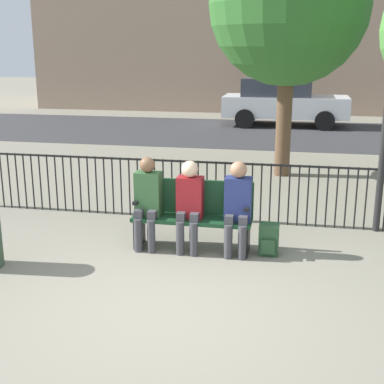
# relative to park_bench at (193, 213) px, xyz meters

# --- Properties ---
(ground_plane) EXTENTS (80.00, 80.00, 0.00)m
(ground_plane) POSITION_rel_park_bench_xyz_m (0.00, -1.78, -0.49)
(ground_plane) COLOR gray
(park_bench) EXTENTS (1.59, 0.45, 0.92)m
(park_bench) POSITION_rel_park_bench_xyz_m (0.00, 0.00, 0.00)
(park_bench) COLOR #14381E
(park_bench) RESTS_ON ground
(seated_person_0) EXTENTS (0.34, 0.39, 1.25)m
(seated_person_0) POSITION_rel_park_bench_xyz_m (-0.60, -0.12, 0.21)
(seated_person_0) COLOR #3D3D42
(seated_person_0) RESTS_ON ground
(seated_person_1) EXTENTS (0.34, 0.39, 1.22)m
(seated_person_1) POSITION_rel_park_bench_xyz_m (-0.02, -0.13, 0.20)
(seated_person_1) COLOR #3D3D42
(seated_person_1) RESTS_ON ground
(seated_person_2) EXTENTS (0.34, 0.39, 1.24)m
(seated_person_2) POSITION_rel_park_bench_xyz_m (0.61, -0.13, 0.21)
(seated_person_2) COLOR #3D3D42
(seated_person_2) RESTS_ON ground
(backpack) EXTENTS (0.26, 0.24, 0.42)m
(backpack) POSITION_rel_park_bench_xyz_m (1.02, -0.07, -0.28)
(backpack) COLOR #284C2D
(backpack) RESTS_ON ground
(fence_railing) EXTENTS (9.01, 0.03, 0.95)m
(fence_railing) POSITION_rel_park_bench_xyz_m (-0.02, 1.20, 0.07)
(fence_railing) COLOR black
(fence_railing) RESTS_ON ground
(tree_0) EXTENTS (3.18, 3.18, 5.04)m
(tree_0) POSITION_rel_park_bench_xyz_m (1.02, 4.54, 2.94)
(tree_0) COLOR brown
(tree_0) RESTS_ON ground
(street_surface) EXTENTS (24.00, 6.00, 0.01)m
(street_surface) POSITION_rel_park_bench_xyz_m (0.00, 10.22, -0.49)
(street_surface) COLOR #333335
(street_surface) RESTS_ON ground
(parked_car_0) EXTENTS (4.20, 1.94, 1.62)m
(parked_car_0) POSITION_rel_park_bench_xyz_m (0.76, 11.97, 0.35)
(parked_car_0) COLOR silver
(parked_car_0) RESTS_ON ground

